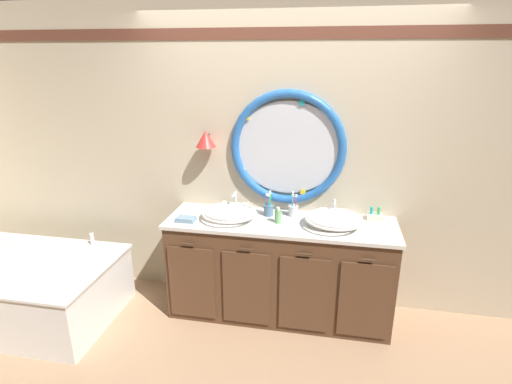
{
  "coord_description": "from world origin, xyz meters",
  "views": [
    {
      "loc": [
        0.36,
        -2.74,
        2.16
      ],
      "look_at": [
        -0.21,
        0.25,
        1.12
      ],
      "focal_mm": 28.23,
      "sensor_mm": 36.0,
      "label": 1
    }
  ],
  "objects_px": {
    "folded_hand_towel": "(186,219)",
    "toiletry_basket": "(375,216)",
    "toothbrush_holder_left": "(268,209)",
    "bathtub": "(25,283)",
    "sink_basin_left": "(229,213)",
    "toothbrush_holder_right": "(293,210)",
    "sink_basin_right": "(334,219)",
    "soap_dispenser": "(278,216)"
  },
  "relations": [
    {
      "from": "bathtub",
      "to": "soap_dispenser",
      "type": "xyz_separation_m",
      "value": [
        2.11,
        0.42,
        0.61
      ]
    },
    {
      "from": "toothbrush_holder_right",
      "to": "folded_hand_towel",
      "type": "distance_m",
      "value": 0.9
    },
    {
      "from": "toothbrush_holder_left",
      "to": "folded_hand_towel",
      "type": "xyz_separation_m",
      "value": [
        -0.65,
        -0.25,
        -0.04
      ]
    },
    {
      "from": "sink_basin_right",
      "to": "soap_dispenser",
      "type": "relative_size",
      "value": 3.25
    },
    {
      "from": "toothbrush_holder_left",
      "to": "toiletry_basket",
      "type": "bearing_deg",
      "value": 5.38
    },
    {
      "from": "sink_basin_right",
      "to": "toothbrush_holder_right",
      "type": "bearing_deg",
      "value": 153.84
    },
    {
      "from": "toothbrush_holder_right",
      "to": "soap_dispenser",
      "type": "distance_m",
      "value": 0.2
    },
    {
      "from": "bathtub",
      "to": "folded_hand_towel",
      "type": "relative_size",
      "value": 9.62
    },
    {
      "from": "toothbrush_holder_left",
      "to": "toiletry_basket",
      "type": "height_order",
      "value": "toothbrush_holder_left"
    },
    {
      "from": "folded_hand_towel",
      "to": "toiletry_basket",
      "type": "xyz_separation_m",
      "value": [
        1.52,
        0.33,
        0.01
      ]
    },
    {
      "from": "sink_basin_right",
      "to": "toiletry_basket",
      "type": "distance_m",
      "value": 0.4
    },
    {
      "from": "folded_hand_towel",
      "to": "sink_basin_left",
      "type": "bearing_deg",
      "value": 18.18
    },
    {
      "from": "sink_basin_left",
      "to": "toothbrush_holder_right",
      "type": "distance_m",
      "value": 0.54
    },
    {
      "from": "bathtub",
      "to": "sink_basin_left",
      "type": "xyz_separation_m",
      "value": [
        1.7,
        0.43,
        0.6
      ]
    },
    {
      "from": "bathtub",
      "to": "sink_basin_right",
      "type": "height_order",
      "value": "sink_basin_right"
    },
    {
      "from": "soap_dispenser",
      "to": "toiletry_basket",
      "type": "bearing_deg",
      "value": 16.11
    },
    {
      "from": "toothbrush_holder_left",
      "to": "bathtub",
      "type": "bearing_deg",
      "value": -164.29
    },
    {
      "from": "toothbrush_holder_right",
      "to": "toothbrush_holder_left",
      "type": "bearing_deg",
      "value": -171.94
    },
    {
      "from": "sink_basin_right",
      "to": "toiletry_basket",
      "type": "xyz_separation_m",
      "value": [
        0.33,
        0.22,
        -0.04
      ]
    },
    {
      "from": "toothbrush_holder_left",
      "to": "soap_dispenser",
      "type": "distance_m",
      "value": 0.17
    },
    {
      "from": "toothbrush_holder_right",
      "to": "toiletry_basket",
      "type": "distance_m",
      "value": 0.67
    },
    {
      "from": "sink_basin_right",
      "to": "folded_hand_towel",
      "type": "xyz_separation_m",
      "value": [
        -1.19,
        -0.11,
        -0.05
      ]
    },
    {
      "from": "bathtub",
      "to": "folded_hand_towel",
      "type": "bearing_deg",
      "value": 13.1
    },
    {
      "from": "bathtub",
      "to": "sink_basin_right",
      "type": "distance_m",
      "value": 2.66
    },
    {
      "from": "bathtub",
      "to": "soap_dispenser",
      "type": "height_order",
      "value": "soap_dispenser"
    },
    {
      "from": "toothbrush_holder_left",
      "to": "toothbrush_holder_right",
      "type": "distance_m",
      "value": 0.21
    },
    {
      "from": "sink_basin_left",
      "to": "sink_basin_right",
      "type": "distance_m",
      "value": 0.85
    },
    {
      "from": "toothbrush_holder_left",
      "to": "toothbrush_holder_right",
      "type": "bearing_deg",
      "value": 8.06
    },
    {
      "from": "sink_basin_right",
      "to": "toothbrush_holder_left",
      "type": "distance_m",
      "value": 0.56
    },
    {
      "from": "toothbrush_holder_right",
      "to": "toiletry_basket",
      "type": "relative_size",
      "value": 1.76
    },
    {
      "from": "toothbrush_holder_left",
      "to": "toothbrush_holder_right",
      "type": "relative_size",
      "value": 1.0
    },
    {
      "from": "sink_basin_right",
      "to": "soap_dispenser",
      "type": "height_order",
      "value": "soap_dispenser"
    },
    {
      "from": "sink_basin_left",
      "to": "folded_hand_towel",
      "type": "distance_m",
      "value": 0.36
    },
    {
      "from": "toothbrush_holder_left",
      "to": "toiletry_basket",
      "type": "relative_size",
      "value": 1.76
    },
    {
      "from": "bathtub",
      "to": "folded_hand_towel",
      "type": "distance_m",
      "value": 1.51
    },
    {
      "from": "sink_basin_right",
      "to": "soap_dispenser",
      "type": "distance_m",
      "value": 0.45
    },
    {
      "from": "bathtub",
      "to": "folded_hand_towel",
      "type": "height_order",
      "value": "folded_hand_towel"
    },
    {
      "from": "sink_basin_left",
      "to": "toothbrush_holder_left",
      "type": "relative_size",
      "value": 2.05
    },
    {
      "from": "sink_basin_left",
      "to": "soap_dispenser",
      "type": "xyz_separation_m",
      "value": [
        0.41,
        -0.01,
        0.01
      ]
    },
    {
      "from": "toothbrush_holder_left",
      "to": "sink_basin_right",
      "type": "bearing_deg",
      "value": -14.09
    },
    {
      "from": "toiletry_basket",
      "to": "bathtub",
      "type": "bearing_deg",
      "value": -167.35
    },
    {
      "from": "toothbrush_holder_right",
      "to": "sink_basin_left",
      "type": "bearing_deg",
      "value": -162.12
    }
  ]
}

